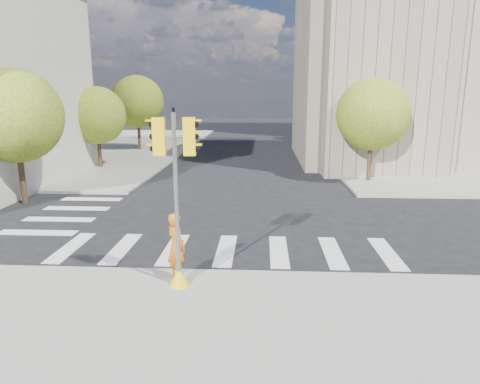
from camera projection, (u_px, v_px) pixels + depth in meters
The scene contains 15 objects.
ground at pixel (233, 232), 16.50m from camera, with size 160.00×160.00×0.00m, color black.
sidewalk_far_right at pixel (461, 149), 40.75m from camera, with size 28.00×40.00×0.15m, color gray.
sidewalk_far_left at pixel (52, 147), 42.84m from camera, with size 28.00×40.00×0.15m, color gray.
civic_building at pixel (453, 67), 32.68m from camera, with size 26.00×16.00×19.39m.
office_tower at pixel (433, 13), 52.90m from camera, with size 20.00×18.00×30.00m, color #9EA0A3.
tree_lw_near at pixel (15, 116), 20.01m from camera, with size 4.40×4.40×6.41m.
tree_lw_mid at pixel (97, 115), 29.84m from camera, with size 4.00×4.00×5.77m.
tree_lw_far at pixel (137, 102), 39.40m from camera, with size 4.80×4.80×6.95m.
tree_re_near at pixel (373, 114), 24.94m from camera, with size 4.20×4.20×6.16m.
tree_re_mid at pixel (338, 105), 36.56m from camera, with size 4.60×4.60×6.66m.
tree_re_far at pixel (320, 107), 48.35m from camera, with size 4.00×4.00×5.88m.
lamp_near at pixel (366, 104), 28.69m from camera, with size 0.35×0.18×8.11m.
lamp_far at pixel (333, 101), 42.32m from camera, with size 0.35×0.18×8.11m.
traffic_signal at pixel (177, 214), 11.10m from camera, with size 1.07×0.56×4.72m.
photographer at pixel (176, 246), 11.76m from camera, with size 0.70×0.46×1.91m, color #CC6413.
Camera 1 is at (1.12, -15.71, 5.18)m, focal length 32.00 mm.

